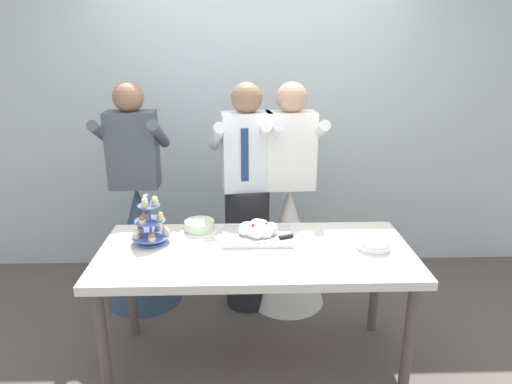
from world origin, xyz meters
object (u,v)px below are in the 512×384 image
dessert_table (256,261)px  person_guest (140,230)px  main_cake_tray (258,231)px  round_cake (200,226)px  person_groom (247,212)px  cupcake_stand (150,225)px  plate_stack (373,242)px  person_bride (288,231)px

dessert_table → person_guest: size_ratio=1.08×
dessert_table → main_cake_tray: main_cake_tray is taller
round_cake → person_groom: bearing=53.7°
cupcake_stand → person_groom: size_ratio=0.18×
dessert_table → person_groom: person_groom is taller
dessert_table → person_groom: 0.69m
dessert_table → cupcake_stand: 0.65m
cupcake_stand → plate_stack: cupcake_stand is taller
dessert_table → person_guest: (-0.84, 0.77, -0.12)m
plate_stack → dessert_table: bearing=-179.8°
person_bride → person_guest: (-1.10, 0.05, 0.00)m
plate_stack → round_cake: plate_stack is taller
round_cake → person_bride: (0.61, 0.44, -0.23)m
main_cake_tray → person_guest: bearing=144.8°
person_groom → main_cake_tray: bearing=-83.8°
dessert_table → cupcake_stand: size_ratio=5.90×
dessert_table → person_bride: bearing=69.6°
person_bride → person_groom: bearing=-175.7°
plate_stack → person_groom: 1.00m
main_cake_tray → person_groom: person_groom is taller
dessert_table → person_bride: (0.27, 0.71, -0.12)m
cupcake_stand → round_cake: size_ratio=1.27×
cupcake_stand → person_bride: size_ratio=0.18×
dessert_table → person_bride: size_ratio=1.08×
person_groom → person_guest: (-0.80, 0.08, -0.16)m
plate_stack → main_cake_tray: bearing=166.3°
cupcake_stand → plate_stack: bearing=-5.0°
round_cake → cupcake_stand: bearing=-149.3°
dessert_table → plate_stack: bearing=0.2°
cupcake_stand → person_groom: bearing=45.0°
person_guest → round_cake: bearing=-44.7°
plate_stack → person_guest: 1.72m
main_cake_tray → plate_stack: size_ratio=2.20×
person_groom → person_guest: 0.82m
cupcake_stand → round_cake: bearing=30.7°
round_cake → plate_stack: bearing=-15.0°
round_cake → person_groom: (0.30, 0.41, -0.06)m
person_guest → person_groom: bearing=-5.4°
round_cake → person_guest: size_ratio=0.14×
plate_stack → person_groom: person_groom is taller
person_bride → person_guest: size_ratio=1.00×
dessert_table → person_groom: size_ratio=1.08×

